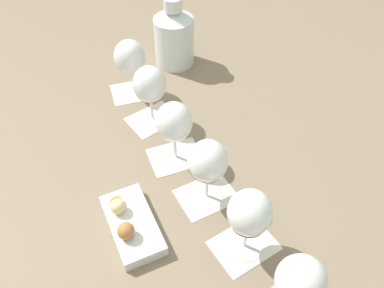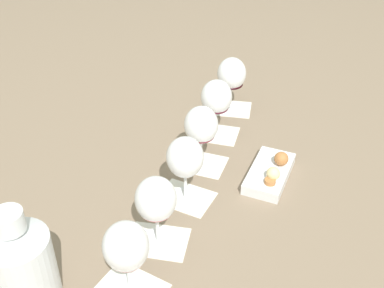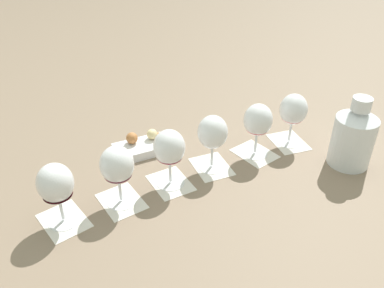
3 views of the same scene
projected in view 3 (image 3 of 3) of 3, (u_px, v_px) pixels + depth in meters
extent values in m
plane|color=#7F6B56|center=(192.00, 176.00, 1.08)|extent=(8.00, 8.00, 0.00)
cube|color=silver|center=(289.00, 142.00, 1.22)|extent=(0.15, 0.14, 0.00)
cube|color=silver|center=(255.00, 153.00, 1.17)|extent=(0.15, 0.15, 0.00)
cube|color=silver|center=(212.00, 166.00, 1.12)|extent=(0.15, 0.14, 0.00)
cube|color=silver|center=(171.00, 183.00, 1.06)|extent=(0.15, 0.15, 0.00)
cube|color=silver|center=(121.00, 201.00, 1.00)|extent=(0.15, 0.15, 0.00)
cube|color=silver|center=(64.00, 221.00, 0.94)|extent=(0.15, 0.15, 0.00)
cylinder|color=white|center=(289.00, 141.00, 1.22)|extent=(0.07, 0.07, 0.01)
cylinder|color=white|center=(290.00, 131.00, 1.20)|extent=(0.01, 0.01, 0.07)
ellipsoid|color=white|center=(294.00, 109.00, 1.16)|extent=(0.08, 0.08, 0.09)
ellipsoid|color=pink|center=(292.00, 117.00, 1.18)|extent=(0.07, 0.07, 0.03)
cylinder|color=white|center=(255.00, 152.00, 1.17)|extent=(0.07, 0.07, 0.01)
cylinder|color=white|center=(256.00, 142.00, 1.15)|extent=(0.01, 0.01, 0.07)
ellipsoid|color=white|center=(258.00, 120.00, 1.11)|extent=(0.08, 0.08, 0.09)
ellipsoid|color=#CC525C|center=(257.00, 128.00, 1.12)|extent=(0.07, 0.07, 0.03)
cylinder|color=white|center=(212.00, 165.00, 1.12)|extent=(0.07, 0.07, 0.01)
cylinder|color=white|center=(212.00, 155.00, 1.10)|extent=(0.01, 0.01, 0.07)
ellipsoid|color=white|center=(213.00, 132.00, 1.06)|extent=(0.08, 0.08, 0.09)
ellipsoid|color=#A42F39|center=(212.00, 139.00, 1.07)|extent=(0.07, 0.07, 0.04)
cylinder|color=white|center=(170.00, 182.00, 1.06)|extent=(0.07, 0.07, 0.01)
cylinder|color=white|center=(170.00, 171.00, 1.04)|extent=(0.01, 0.01, 0.07)
ellipsoid|color=white|center=(169.00, 147.00, 1.00)|extent=(0.08, 0.08, 0.09)
ellipsoid|color=maroon|center=(170.00, 156.00, 1.01)|extent=(0.07, 0.07, 0.03)
cylinder|color=white|center=(121.00, 200.00, 1.00)|extent=(0.07, 0.07, 0.01)
cylinder|color=white|center=(120.00, 189.00, 0.98)|extent=(0.01, 0.01, 0.07)
ellipsoid|color=white|center=(117.00, 164.00, 0.94)|extent=(0.08, 0.08, 0.09)
ellipsoid|color=#4E1626|center=(118.00, 174.00, 0.95)|extent=(0.07, 0.07, 0.02)
cylinder|color=white|center=(64.00, 219.00, 0.94)|extent=(0.07, 0.07, 0.01)
cylinder|color=white|center=(61.00, 208.00, 0.92)|extent=(0.01, 0.01, 0.07)
ellipsoid|color=white|center=(55.00, 183.00, 0.88)|extent=(0.08, 0.08, 0.09)
ellipsoid|color=black|center=(58.00, 194.00, 0.90)|extent=(0.07, 0.07, 0.02)
cylinder|color=silver|center=(352.00, 141.00, 1.10)|extent=(0.11, 0.11, 0.14)
cone|color=silver|center=(359.00, 114.00, 1.05)|extent=(0.11, 0.11, 0.03)
cylinder|color=silver|center=(362.00, 104.00, 1.04)|extent=(0.05, 0.05, 0.04)
cube|color=silver|center=(144.00, 148.00, 1.17)|extent=(0.17, 0.19, 0.03)
cylinder|color=#B2703D|center=(158.00, 136.00, 1.19)|extent=(0.03, 0.03, 0.01)
sphere|color=#B2703D|center=(132.00, 138.00, 1.16)|extent=(0.03, 0.03, 0.03)
sphere|color=beige|center=(152.00, 134.00, 1.18)|extent=(0.03, 0.03, 0.03)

